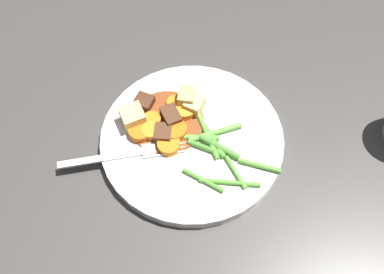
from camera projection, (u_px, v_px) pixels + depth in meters
name	position (u px, v px, depth m)	size (l,w,h in m)	color
ground_plane	(192.00, 143.00, 0.67)	(3.00, 3.00, 0.00)	#423F3D
dinner_plate	(192.00, 140.00, 0.66)	(0.26, 0.26, 0.02)	white
stew_sauce	(167.00, 122.00, 0.66)	(0.11, 0.11, 0.00)	brown
carrot_slice_0	(141.00, 131.00, 0.65)	(0.03, 0.03, 0.01)	orange
carrot_slice_1	(152.00, 121.00, 0.66)	(0.03, 0.03, 0.01)	orange
carrot_slice_2	(175.00, 130.00, 0.65)	(0.03, 0.03, 0.01)	orange
carrot_slice_3	(176.00, 104.00, 0.68)	(0.03, 0.03, 0.01)	orange
carrot_slice_4	(151.00, 131.00, 0.65)	(0.03, 0.03, 0.01)	orange
carrot_slice_5	(185.00, 110.00, 0.67)	(0.03, 0.03, 0.01)	orange
carrot_slice_6	(169.00, 145.00, 0.64)	(0.03, 0.03, 0.01)	orange
potato_chunk_0	(186.00, 98.00, 0.67)	(0.02, 0.03, 0.03)	#DBBC6B
potato_chunk_1	(195.00, 105.00, 0.67)	(0.02, 0.03, 0.02)	#E5CC7A
potato_chunk_2	(133.00, 116.00, 0.65)	(0.03, 0.03, 0.03)	#E5CC7A
meat_chunk_0	(171.00, 117.00, 0.66)	(0.02, 0.03, 0.02)	#56331E
meat_chunk_1	(144.00, 103.00, 0.67)	(0.03, 0.02, 0.02)	#4C2B19
meat_chunk_2	(163.00, 133.00, 0.64)	(0.02, 0.03, 0.02)	#56331E
green_bean_0	(208.00, 135.00, 0.65)	(0.01, 0.01, 0.08)	#66AD42
green_bean_1	(199.00, 140.00, 0.64)	(0.01, 0.01, 0.05)	#66AD42
green_bean_2	(260.00, 166.00, 0.62)	(0.01, 0.01, 0.06)	#599E38
green_bean_3	(203.00, 180.00, 0.61)	(0.01, 0.01, 0.06)	#599E38
green_bean_4	(215.00, 133.00, 0.65)	(0.01, 0.01, 0.08)	#66AD42
green_bean_5	(206.00, 148.00, 0.64)	(0.01, 0.01, 0.05)	#4C8E33
green_bean_6	(230.00, 183.00, 0.61)	(0.01, 0.01, 0.08)	#599E38
green_bean_7	(219.00, 147.00, 0.64)	(0.01, 0.01, 0.06)	#4C8E33
green_bean_8	(214.00, 139.00, 0.64)	(0.01, 0.01, 0.06)	#599E38
green_bean_9	(236.00, 172.00, 0.62)	(0.01, 0.01, 0.05)	#66AD42
fork	(127.00, 154.00, 0.63)	(0.16, 0.09, 0.00)	silver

